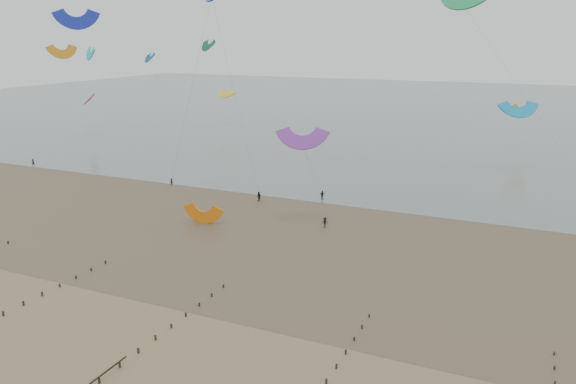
{
  "coord_description": "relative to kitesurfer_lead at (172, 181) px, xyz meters",
  "views": [
    {
      "loc": [
        36.24,
        -41.02,
        28.96
      ],
      "look_at": [
        5.31,
        28.0,
        8.0
      ],
      "focal_mm": 35.0,
      "sensor_mm": 36.0,
      "label": 1
    }
  ],
  "objects": [
    {
      "name": "kitesurfer_lead",
      "position": [
        0.0,
        0.0,
        0.0
      ],
      "size": [
        0.59,
        0.41,
        1.55
      ],
      "primitive_type": "imported",
      "rotation": [
        0.0,
        0.0,
        3.06
      ],
      "color": "black",
      "rests_on": "ground"
    },
    {
      "name": "sea_and_shore",
      "position": [
        26.04,
        -15.04,
        -0.77
      ],
      "size": [
        500.0,
        665.0,
        0.03
      ],
      "color": "#475654",
      "rests_on": "ground"
    },
    {
      "name": "grounded_kite",
      "position": [
        18.81,
        -17.8,
        -0.77
      ],
      "size": [
        6.14,
        4.86,
        3.3
      ],
      "primitive_type": null,
      "rotation": [
        1.54,
        0.0,
        0.03
      ],
      "color": "orange",
      "rests_on": "ground"
    },
    {
      "name": "ground",
      "position": [
        30.12,
        -49.44,
        -0.77
      ],
      "size": [
        500.0,
        500.0,
        0.0
      ],
      "primitive_type": "plane",
      "color": "brown",
      "rests_on": "ground"
    },
    {
      "name": "kites_airborne",
      "position": [
        18.29,
        40.23,
        22.49
      ],
      "size": [
        247.09,
        112.83,
        38.02
      ],
      "color": "#06A6A6",
      "rests_on": "ground"
    },
    {
      "name": "kitesurfers",
      "position": [
        54.97,
        -0.55,
        0.06
      ],
      "size": [
        150.96,
        25.96,
        1.78
      ],
      "color": "black",
      "rests_on": "ground"
    }
  ]
}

